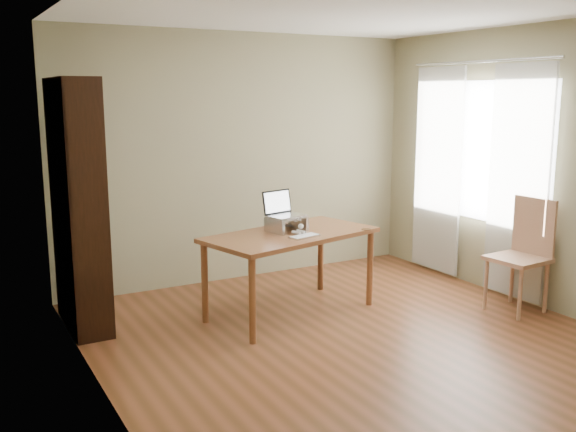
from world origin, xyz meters
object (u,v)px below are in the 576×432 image
object	(u,v)px
chair	(524,250)
keyboard	(304,236)
desk	(291,242)
laptop	(283,209)
bookshelf	(79,206)
cat	(285,223)

from	to	relation	value
chair	keyboard	bearing A→B (deg)	154.56
desk	laptop	size ratio (longest dim) A/B	4.65
laptop	keyboard	distance (m)	0.40
bookshelf	laptop	bearing A→B (deg)	-15.04
desk	cat	world-z (taller)	cat
laptop	chair	size ratio (longest dim) A/B	0.35
keyboard	desk	bearing A→B (deg)	79.37
desk	keyboard	xyz separation A→B (m)	(0.01, -0.22, 0.10)
desk	chair	distance (m)	2.14
keyboard	laptop	bearing A→B (deg)	78.20
keyboard	cat	bearing A→B (deg)	78.62
desk	chair	world-z (taller)	chair
cat	laptop	bearing A→B (deg)	72.39
bookshelf	cat	size ratio (longest dim) A/B	4.31
bookshelf	desk	world-z (taller)	bookshelf
desk	cat	distance (m)	0.19
bookshelf	desk	bearing A→B (deg)	-19.23
desk	cat	bearing A→B (deg)	77.60
keyboard	chair	distance (m)	2.05
laptop	keyboard	xyz separation A→B (m)	(0.01, -0.36, -0.18)
desk	keyboard	bearing A→B (deg)	-100.14
desk	cat	size ratio (longest dim) A/B	3.45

